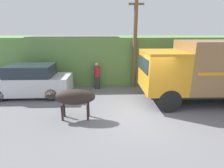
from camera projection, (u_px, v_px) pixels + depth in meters
ground_plane at (142, 114)px, 7.71m from camera, size 60.00×60.00×0.00m
hillside_embankment at (124, 56)px, 14.50m from camera, size 32.00×6.91×3.12m
building_backdrop at (77, 59)px, 12.52m from camera, size 5.87×2.70×3.17m
cargo_truck at (208, 69)px, 8.54m from camera, size 6.17×2.47×3.08m
brown_cow at (74, 97)px, 7.07m from camera, size 2.02×0.64×1.27m
parked_suv at (30, 81)px, 9.66m from camera, size 4.41×1.79×1.77m
pedestrian_on_hill at (97, 75)px, 10.89m from camera, size 0.44×0.44×1.67m
utility_pole at (135, 41)px, 10.61m from camera, size 0.90×0.24×5.69m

